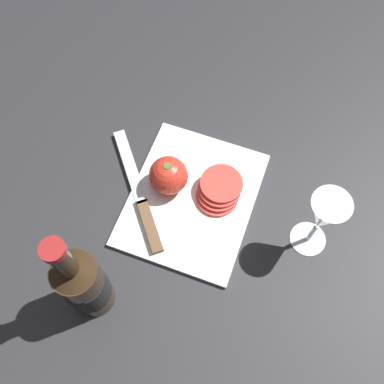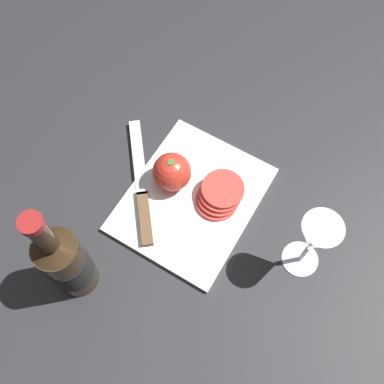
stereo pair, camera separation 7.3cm
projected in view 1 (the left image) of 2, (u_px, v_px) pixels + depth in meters
ground_plane at (189, 228)px, 0.93m from camera, size 3.00×3.00×0.00m
cutting_board at (192, 199)px, 0.95m from camera, size 0.31×0.25×0.01m
wine_bottle at (83, 284)px, 0.77m from camera, size 0.08×0.08×0.30m
wine_glass at (323, 217)px, 0.81m from camera, size 0.07×0.07×0.18m
whole_tomato at (168, 176)px, 0.92m from camera, size 0.08×0.08×0.08m
knife at (145, 212)px, 0.93m from camera, size 0.25×0.21×0.01m
tomato_slice_stack_near at (219, 190)px, 0.94m from camera, size 0.11×0.09×0.03m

